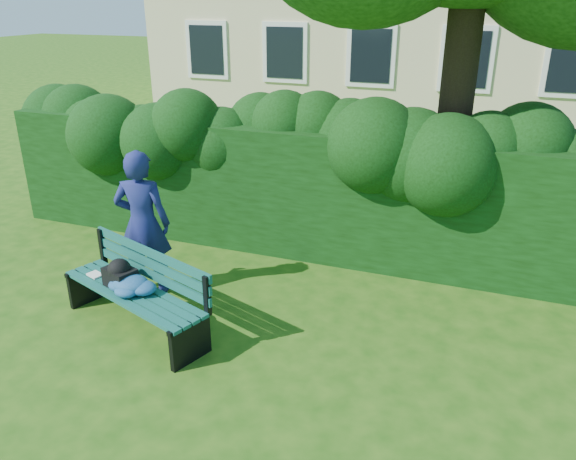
% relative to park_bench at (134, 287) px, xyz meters
% --- Properties ---
extents(ground, '(80.00, 80.00, 0.00)m').
position_rel_park_bench_xyz_m(ground, '(1.41, 0.51, -0.50)').
color(ground, '#1E4E0F').
rests_on(ground, ground).
extents(hedge, '(10.00, 1.00, 1.80)m').
position_rel_park_bench_xyz_m(hedge, '(1.41, 2.71, 0.40)').
color(hedge, black).
rests_on(hedge, ground).
extents(park_bench, '(2.05, 1.19, 0.89)m').
position_rel_park_bench_xyz_m(park_bench, '(0.00, 0.00, 0.00)').
color(park_bench, '#0D443A').
rests_on(park_bench, ground).
extents(man_reading, '(0.76, 0.60, 1.83)m').
position_rel_park_bench_xyz_m(man_reading, '(-0.34, 0.75, 0.42)').
color(man_reading, navy).
rests_on(man_reading, ground).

